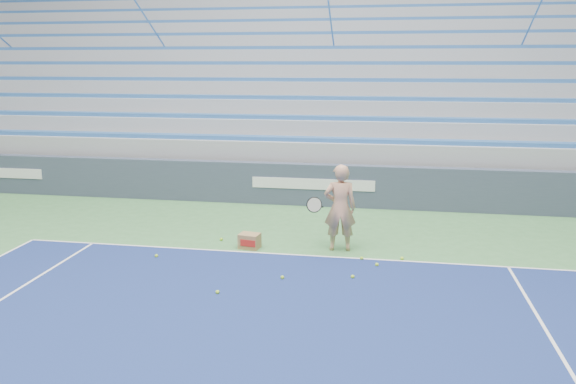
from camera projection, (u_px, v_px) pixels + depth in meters
The scene contains 12 objects.
sponsor_barrier at pixel (314, 185), 14.69m from camera, with size 30.00×0.32×1.10m.
bleachers at pixel (334, 101), 19.77m from camera, with size 31.00×9.15×7.30m.
tennis_player at pixel (340, 208), 11.08m from camera, with size 0.95×0.86×1.75m.
ball_box at pixel (250, 241), 11.35m from camera, with size 0.45×0.37×0.30m.
tennis_ball_0 at pixel (377, 265), 10.36m from camera, with size 0.07×0.07×0.07m, color #AFE42E.
tennis_ball_1 at pixel (218, 292), 9.12m from camera, with size 0.07×0.07×0.07m, color #AFE42E.
tennis_ball_2 at pixel (362, 258), 10.69m from camera, with size 0.07×0.07×0.07m, color #AFE42E.
tennis_ball_3 at pixel (221, 239), 11.84m from camera, with size 0.07×0.07×0.07m, color #AFE42E.
tennis_ball_4 at pixel (156, 256), 10.83m from camera, with size 0.07×0.07×0.07m, color #AFE42E.
tennis_ball_5 at pixel (282, 277), 9.74m from camera, with size 0.07×0.07×0.07m, color #AFE42E.
tennis_ball_6 at pixel (353, 277), 9.77m from camera, with size 0.07×0.07×0.07m, color #AFE42E.
tennis_ball_7 at pixel (402, 258), 10.68m from camera, with size 0.07×0.07×0.07m, color #AFE42E.
Camera 1 is at (1.76, 1.62, 3.68)m, focal length 35.00 mm.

